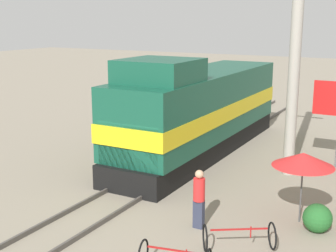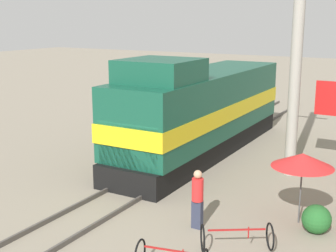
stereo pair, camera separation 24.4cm
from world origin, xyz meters
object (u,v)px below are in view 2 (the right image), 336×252
(person_bystander, at_px, (198,197))
(bicycle, at_px, (237,237))
(utility_pole, at_px, (297,41))
(vendor_umbrella, at_px, (303,160))
(locomotive, at_px, (200,112))

(person_bystander, height_order, bicycle, person_bystander)
(utility_pole, relative_size, bicycle, 5.23)
(vendor_umbrella, bearing_deg, utility_pole, 109.12)
(vendor_umbrella, bearing_deg, locomotive, 139.00)
(person_bystander, xyz_separation_m, bicycle, (1.51, -0.70, -0.59))
(locomotive, height_order, utility_pole, utility_pole)
(locomotive, distance_m, person_bystander, 7.74)
(locomotive, xyz_separation_m, utility_pole, (4.33, -0.75, 3.21))
(utility_pole, height_order, vendor_umbrella, utility_pole)
(utility_pole, bearing_deg, vendor_umbrella, -70.88)
(vendor_umbrella, xyz_separation_m, bicycle, (-0.99, -2.55, -1.58))
(bicycle, bearing_deg, utility_pole, -28.54)
(utility_pole, relative_size, person_bystander, 5.75)
(vendor_umbrella, height_order, person_bystander, vendor_umbrella)
(locomotive, height_order, person_bystander, locomotive)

